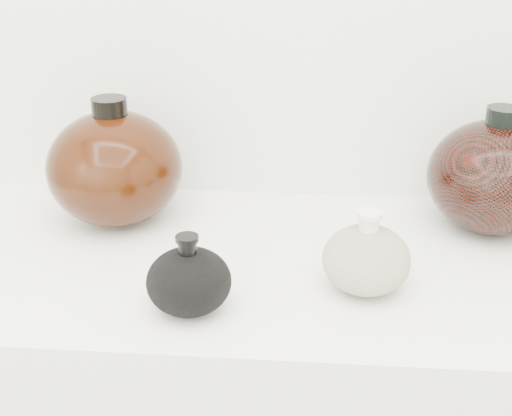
# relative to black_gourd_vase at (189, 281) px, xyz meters

# --- Properties ---
(room) EXTENTS (3.04, 2.42, 2.64)m
(room) POSITION_rel_black_gourd_vase_xyz_m (0.11, -0.53, 0.36)
(room) COLOR slate
(room) RESTS_ON ground
(black_gourd_vase) EXTENTS (0.14, 0.14, 0.11)m
(black_gourd_vase) POSITION_rel_black_gourd_vase_xyz_m (0.00, 0.00, 0.00)
(black_gourd_vase) COLOR black
(black_gourd_vase) RESTS_ON display_counter
(cream_gourd_vase) EXTENTS (0.15, 0.15, 0.12)m
(cream_gourd_vase) POSITION_rel_black_gourd_vase_xyz_m (0.23, 0.07, 0.00)
(cream_gourd_vase) COLOR #BFAB94
(cream_gourd_vase) RESTS_ON display_counter
(left_round_pot) EXTENTS (0.28, 0.28, 0.21)m
(left_round_pot) POSITION_rel_black_gourd_vase_xyz_m (-0.16, 0.26, 0.05)
(left_round_pot) COLOR black
(left_round_pot) RESTS_ON display_counter
(right_round_pot) EXTENTS (0.23, 0.23, 0.21)m
(right_round_pot) POSITION_rel_black_gourd_vase_xyz_m (0.45, 0.28, 0.05)
(right_round_pot) COLOR black
(right_round_pot) RESTS_ON display_counter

